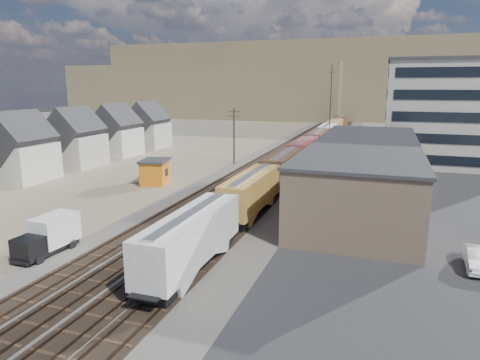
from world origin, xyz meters
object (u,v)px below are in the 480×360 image
(utility_pole_north, at_px, (234,135))
(parked_car_white, at_px, (478,259))
(freight_train, at_px, (311,145))
(box_truck, at_px, (49,235))
(parked_car_blue, at_px, (430,163))
(maintenance_shed, at_px, (155,171))

(utility_pole_north, height_order, parked_car_white, utility_pole_north)
(freight_train, distance_m, parked_car_white, 50.24)
(freight_train, bearing_deg, box_truck, -103.62)
(box_truck, relative_size, parked_car_blue, 1.10)
(maintenance_shed, xyz_separation_m, parked_car_blue, (38.88, 27.04, -1.07))
(freight_train, height_order, utility_pole_north, utility_pole_north)
(box_truck, height_order, parked_car_white, box_truck)
(utility_pole_north, relative_size, parked_car_blue, 1.83)
(parked_car_blue, bearing_deg, freight_train, 120.91)
(freight_train, xyz_separation_m, box_truck, (-13.06, -53.89, -1.18))
(maintenance_shed, height_order, parked_car_white, maintenance_shed)
(maintenance_shed, bearing_deg, parked_car_white, -24.54)
(box_truck, height_order, parked_car_blue, box_truck)
(freight_train, xyz_separation_m, parked_car_blue, (21.12, -0.84, -2.04))
(freight_train, relative_size, box_truck, 19.86)
(parked_car_white, relative_size, parked_car_blue, 0.91)
(utility_pole_north, xyz_separation_m, parked_car_white, (33.31, -36.23, -4.48))
(freight_train, height_order, parked_car_white, freight_train)
(freight_train, distance_m, maintenance_shed, 33.08)
(freight_train, bearing_deg, parked_car_white, -65.26)
(maintenance_shed, distance_m, parked_car_blue, 47.37)
(box_truck, xyz_separation_m, parked_car_white, (34.07, 8.30, -0.79))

